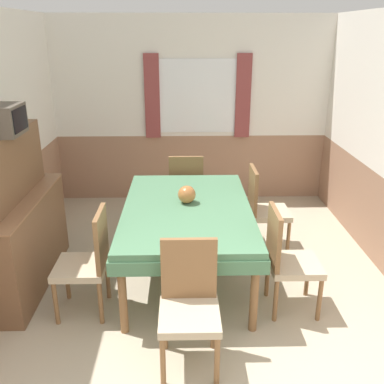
# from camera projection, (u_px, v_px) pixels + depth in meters

# --- Properties ---
(wall_back) EXTENTS (4.28, 0.10, 2.60)m
(wall_back) POSITION_uv_depth(u_px,v_px,m) (192.00, 111.00, 6.09)
(wall_back) COLOR white
(wall_back) RESTS_ON ground_plane
(dining_table) EXTENTS (1.27, 1.96, 0.77)m
(dining_table) POSITION_uv_depth(u_px,v_px,m) (187.00, 216.00, 4.21)
(dining_table) COLOR #4C7A56
(dining_table) RESTS_ON ground_plane
(chair_head_window) EXTENTS (0.44, 0.44, 0.97)m
(chair_head_window) POSITION_uv_depth(u_px,v_px,m) (186.00, 188.00, 5.40)
(chair_head_window) COLOR brown
(chair_head_window) RESTS_ON ground_plane
(chair_head_near) EXTENTS (0.44, 0.44, 0.97)m
(chair_head_near) POSITION_uv_depth(u_px,v_px,m) (189.00, 302.00, 3.13)
(chair_head_near) COLOR brown
(chair_head_near) RESTS_ON ground_plane
(chair_left_near) EXTENTS (0.44, 0.44, 0.97)m
(chair_left_near) POSITION_uv_depth(u_px,v_px,m) (88.00, 260.00, 3.70)
(chair_left_near) COLOR brown
(chair_left_near) RESTS_ON ground_plane
(chair_right_near) EXTENTS (0.44, 0.44, 0.97)m
(chair_right_near) POSITION_uv_depth(u_px,v_px,m) (287.00, 257.00, 3.74)
(chair_right_near) COLOR brown
(chair_right_near) RESTS_ON ground_plane
(chair_right_far) EXTENTS (0.44, 0.44, 0.97)m
(chair_right_far) POSITION_uv_depth(u_px,v_px,m) (263.00, 207.00, 4.82)
(chair_right_far) COLOR brown
(chair_right_far) RESTS_ON ground_plane
(sideboard) EXTENTS (0.46, 1.53, 1.52)m
(sideboard) POSITION_uv_depth(u_px,v_px,m) (18.00, 224.00, 4.08)
(sideboard) COLOR brown
(sideboard) RESTS_ON ground_plane
(tv) EXTENTS (0.29, 0.39, 0.26)m
(tv) POSITION_uv_depth(u_px,v_px,m) (4.00, 120.00, 3.68)
(tv) COLOR #51473D
(tv) RESTS_ON sideboard
(vase) EXTENTS (0.18, 0.18, 0.18)m
(vase) POSITION_uv_depth(u_px,v_px,m) (187.00, 194.00, 4.23)
(vase) COLOR #B26B38
(vase) RESTS_ON dining_table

